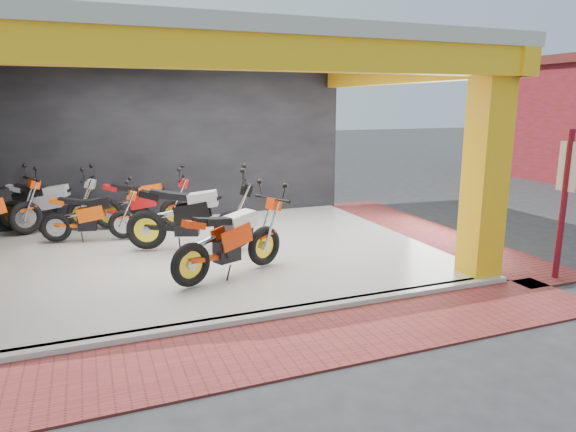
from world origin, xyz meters
name	(u,v)px	position (x,y,z in m)	size (l,w,h in m)	color
ground	(237,294)	(0.00, 0.00, 0.00)	(80.00, 80.00, 0.00)	#2D2D30
showroom_floor	(206,254)	(0.00, 2.00, 0.05)	(8.00, 6.00, 0.10)	silver
showroom_ceiling	(199,50)	(0.00, 2.00, 3.60)	(8.40, 6.40, 0.20)	beige
back_wall	(173,147)	(0.00, 5.10, 1.75)	(8.20, 0.20, 3.50)	black
corner_column	(486,169)	(3.75, -0.75, 1.75)	(0.50, 0.50, 3.50)	yellow
header_beam_front	(254,52)	(0.00, -1.00, 3.30)	(8.40, 0.30, 0.40)	yellow
header_beam_right	(402,73)	(4.00, 2.00, 3.30)	(0.30, 6.40, 0.40)	yellow
floor_kerb	(258,317)	(0.00, -1.02, 0.05)	(8.00, 0.20, 0.10)	silver
paver_front	(280,346)	(0.00, -1.80, 0.01)	(9.00, 1.40, 0.03)	maroon
paver_right	(426,232)	(4.80, 2.00, 0.01)	(1.40, 7.00, 0.03)	maroon
signpost	(564,199)	(4.89, -1.23, 1.29)	(0.09, 0.33, 2.35)	maroon
moto_hero	(264,227)	(0.70, 0.78, 0.77)	(2.19, 0.81, 1.34)	red
moto_row_a	(233,210)	(0.50, 1.91, 0.84)	(2.42, 0.90, 1.48)	black
moto_row_b	(122,211)	(-1.31, 3.39, 0.68)	(1.90, 0.70, 1.16)	#E94F09
moto_row_c	(174,199)	(-0.22, 3.97, 0.74)	(2.11, 0.78, 1.29)	#AE1214
moto_row_d	(24,202)	(-3.12, 4.50, 0.78)	(2.23, 0.82, 1.36)	#F4410A
moto_row_e	(81,200)	(-2.06, 4.50, 0.76)	(2.15, 0.80, 1.31)	#989BA0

